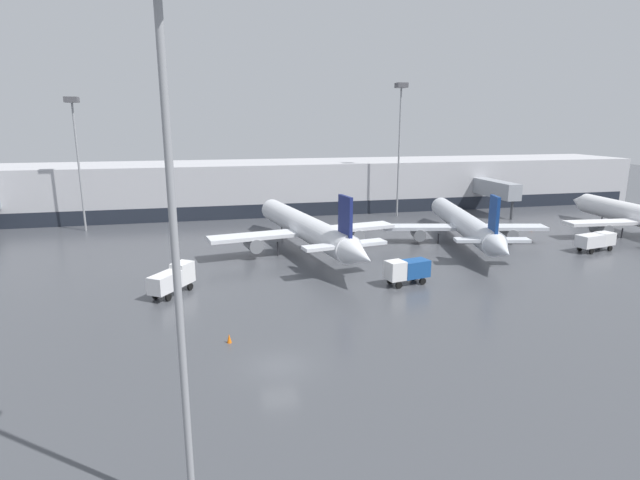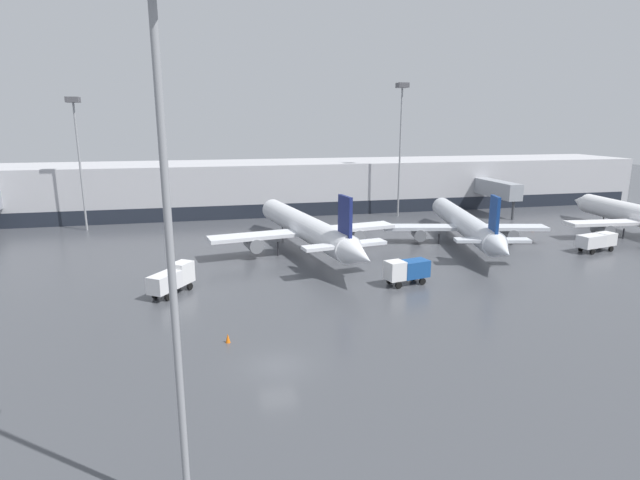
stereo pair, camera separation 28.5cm
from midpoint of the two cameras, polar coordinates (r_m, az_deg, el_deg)
name	(u,v)px [view 2 (the right image)]	position (r m, az deg, el deg)	size (l,w,h in m)	color
ground_plane	(278,366)	(35.21, -4.63, -14.16)	(320.00, 320.00, 0.00)	#424449
terminal_building	(230,187)	(93.68, -10.15, 5.95)	(160.00, 27.42, 9.00)	#B2B2B7
parked_jet_1	(465,224)	(71.02, 16.32, 1.79)	(22.37, 33.52, 8.14)	silver
parked_jet_2	(306,228)	(63.27, -1.53, 1.41)	(24.68, 34.96, 8.79)	silver
service_truck_0	(172,278)	(50.08, -16.36, -4.23)	(4.36, 5.25, 2.78)	silver
service_truck_2	(407,270)	(51.66, 10.05, -3.36)	(4.90, 2.64, 2.61)	#19478C
service_truck_3	(597,240)	(73.01, 29.15, -0.05)	(5.78, 2.89, 2.31)	silver
traffic_cone_2	(533,227)	(83.99, 23.26, 1.39)	(0.42, 0.42, 0.79)	orange
traffic_cone_3	(228,338)	(38.89, -10.28, -10.97)	(0.36, 0.36, 0.72)	orange
apron_light_mast_1	(160,107)	(18.70, -17.42, 14.31)	(1.80, 1.80, 21.71)	gray
apron_light_mast_2	(76,127)	(83.05, -26.04, 11.49)	(1.80, 1.80, 19.76)	gray
apron_light_mast_3	(401,115)	(87.85, 9.38, 13.88)	(1.80, 1.80, 22.57)	gray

